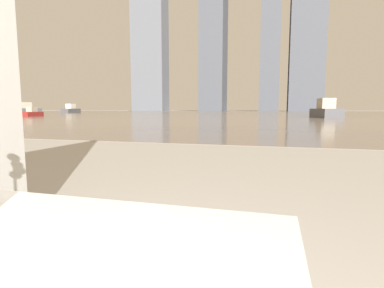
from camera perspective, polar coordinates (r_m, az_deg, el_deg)
name	(u,v)px	position (r m, az deg, el deg)	size (l,w,h in m)	color
harbor_water	(271,113)	(61.76, 14.80, 5.72)	(180.00, 110.00, 0.01)	gray
harbor_boat_1	(326,111)	(30.77, 24.11, 5.78)	(2.38, 5.00, 1.80)	#4C4C51
harbor_boat_2	(71,110)	(68.42, -22.08, 6.09)	(2.32, 5.17, 1.87)	#4C4C51
harbor_boat_3	(25,110)	(59.86, -29.25, 5.74)	(3.39, 5.53, 1.96)	#4C4C51
harbor_boat_4	(32,113)	(38.29, -28.17, 5.24)	(1.32, 2.89, 1.04)	maroon
skyline_tower_0	(149,23)	(132.76, -8.11, 21.84)	(13.58, 8.41, 71.23)	slate
skyline_tower_1	(214,20)	(124.89, 4.17, 22.57)	(9.18, 12.25, 69.99)	#4C515B
skyline_tower_2	(271,26)	(121.58, 14.85, 20.88)	(6.84, 13.47, 62.07)	#4C515B
skyline_tower_3	(307,50)	(120.09, 20.98, 16.45)	(11.75, 12.84, 44.08)	#4C515B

